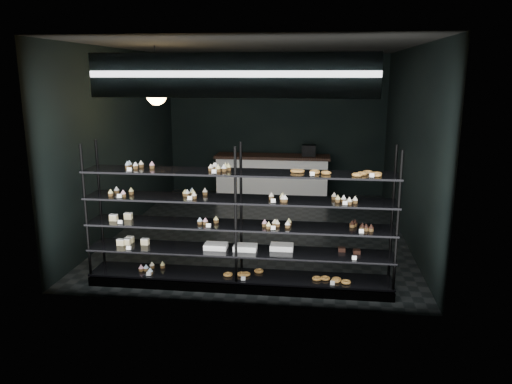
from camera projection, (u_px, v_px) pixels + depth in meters
room at (261, 143)px, 8.66m from camera, size 5.01×6.01×3.20m
display_shelf at (237, 241)px, 6.52m from camera, size 4.00×0.50×1.91m
signage at (231, 75)px, 5.57m from camera, size 3.30×0.05×0.50m
pendant_lamp at (156, 95)px, 7.63m from camera, size 0.31×0.31×0.89m
service_counter at (273, 176)px, 11.33m from camera, size 2.58×0.65×1.23m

